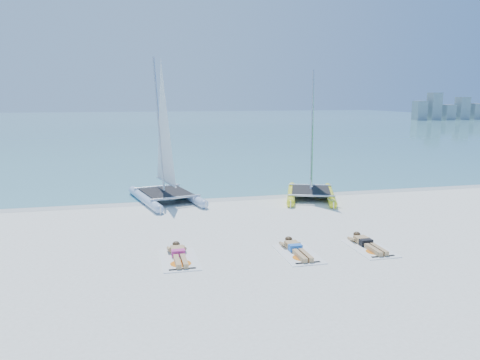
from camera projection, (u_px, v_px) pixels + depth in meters
The scene contains 12 objects.
ground at pixel (261, 233), 15.32m from camera, with size 140.00×140.00×0.00m, color white.
sea at pixel (153, 123), 75.60m from camera, with size 140.00×115.00×0.01m, color #73BBC0.
wet_sand_strip at pixel (226, 198), 20.58m from camera, with size 140.00×1.40×0.01m, color silver.
distant_skyline at pixel (447, 109), 86.65m from camera, with size 14.00×2.00×5.00m.
catamaran_blue at pixel (164, 157), 19.72m from camera, with size 3.18×4.98×6.28m.
catamaran_yellow at pixel (311, 156), 20.60m from camera, with size 3.36×4.65×5.75m.
towel_a at pixel (179, 260), 12.78m from camera, with size 1.00×1.85×0.02m, color white.
sunbather_a at pixel (178, 254), 12.94m from camera, with size 0.37×1.73×0.26m.
towel_b at pixel (298, 254), 13.23m from camera, with size 1.00×1.85×0.02m, color white.
sunbather_b at pixel (296, 248), 13.40m from camera, with size 0.37×1.73×0.26m.
towel_c at pixel (370, 248), 13.73m from camera, with size 1.00×1.85×0.02m, color white.
sunbather_c at pixel (367, 243), 13.89m from camera, with size 0.37×1.73×0.26m.
Camera 1 is at (-4.11, -14.20, 4.43)m, focal length 35.00 mm.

